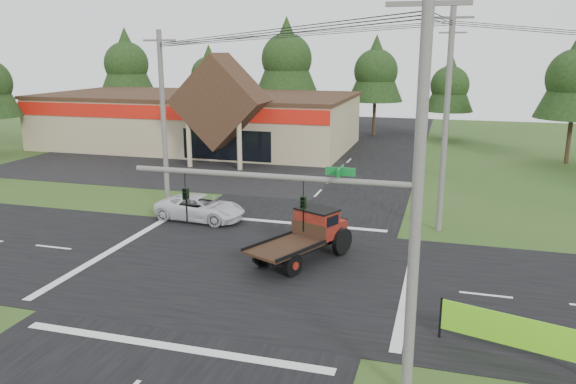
% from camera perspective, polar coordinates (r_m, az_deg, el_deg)
% --- Properties ---
extents(ground, '(120.00, 120.00, 0.00)m').
position_cam_1_polar(ground, '(24.98, -4.27, -7.80)').
color(ground, '#284C1B').
rests_on(ground, ground).
extents(road_ns, '(12.00, 120.00, 0.02)m').
position_cam_1_polar(road_ns, '(24.97, -4.27, -7.78)').
color(road_ns, black).
rests_on(road_ns, ground).
extents(road_ew, '(120.00, 12.00, 0.02)m').
position_cam_1_polar(road_ew, '(24.97, -4.27, -7.78)').
color(road_ew, black).
rests_on(road_ew, ground).
extents(parking_apron, '(28.00, 14.00, 0.02)m').
position_cam_1_polar(parking_apron, '(47.26, -12.31, 2.46)').
color(parking_apron, black).
rests_on(parking_apron, ground).
extents(cvs_building, '(30.40, 18.20, 9.19)m').
position_cam_1_polar(cvs_building, '(56.92, -8.96, 7.38)').
color(cvs_building, tan).
rests_on(cvs_building, ground).
extents(traffic_signal_mast, '(8.12, 0.24, 7.00)m').
position_cam_1_polar(traffic_signal_mast, '(15.20, 6.37, -4.73)').
color(traffic_signal_mast, '#595651').
rests_on(traffic_signal_mast, ground).
extents(utility_pole_nr, '(2.00, 0.30, 11.00)m').
position_cam_1_polar(utility_pole_nr, '(14.68, 12.98, -0.75)').
color(utility_pole_nr, '#595651').
rests_on(utility_pole_nr, ground).
extents(utility_pole_nw, '(2.00, 0.30, 10.50)m').
position_cam_1_polar(utility_pole_nw, '(34.03, -12.54, 7.18)').
color(utility_pole_nw, '#595651').
rests_on(utility_pole_nw, ground).
extents(utility_pole_ne, '(2.00, 0.30, 11.50)m').
position_cam_1_polar(utility_pole_ne, '(29.89, 15.74, 7.03)').
color(utility_pole_ne, '#595651').
rests_on(utility_pole_ne, ground).
extents(utility_pole_n, '(2.00, 0.30, 11.20)m').
position_cam_1_polar(utility_pole_n, '(43.84, 15.96, 8.93)').
color(utility_pole_n, '#595651').
rests_on(utility_pole_n, ground).
extents(tree_row_a, '(6.72, 6.72, 12.12)m').
position_cam_1_polar(tree_row_a, '(72.55, -16.12, 12.60)').
color(tree_row_a, '#332316').
rests_on(tree_row_a, ground).
extents(tree_row_b, '(5.60, 5.60, 10.10)m').
position_cam_1_polar(tree_row_b, '(69.69, -8.00, 11.86)').
color(tree_row_b, '#332316').
rests_on(tree_row_b, ground).
extents(tree_row_c, '(7.28, 7.28, 13.13)m').
position_cam_1_polar(tree_row_c, '(65.27, -0.14, 13.62)').
color(tree_row_c, '#332316').
rests_on(tree_row_c, ground).
extents(tree_row_d, '(6.16, 6.16, 11.11)m').
position_cam_1_polar(tree_row_d, '(64.24, 8.92, 12.25)').
color(tree_row_d, '#332316').
rests_on(tree_row_d, ground).
extents(tree_row_e, '(5.04, 5.04, 9.09)m').
position_cam_1_polar(tree_row_e, '(61.78, 16.13, 10.55)').
color(tree_row_e, '#332316').
rests_on(tree_row_e, ground).
extents(antique_flatbed_truck, '(4.26, 5.86, 2.30)m').
position_cam_1_polar(antique_flatbed_truck, '(25.43, 1.38, -4.60)').
color(antique_flatbed_truck, '#630E0E').
rests_on(antique_flatbed_truck, ground).
extents(roadside_banner, '(4.14, 1.30, 1.46)m').
position_cam_1_polar(roadside_banner, '(19.32, 21.30, -13.30)').
color(roadside_banner, '#6BC71A').
rests_on(roadside_banner, ground).
extents(white_pickup, '(5.27, 2.75, 1.42)m').
position_cam_1_polar(white_pickup, '(32.12, -8.90, -1.58)').
color(white_pickup, silver).
rests_on(white_pickup, ground).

